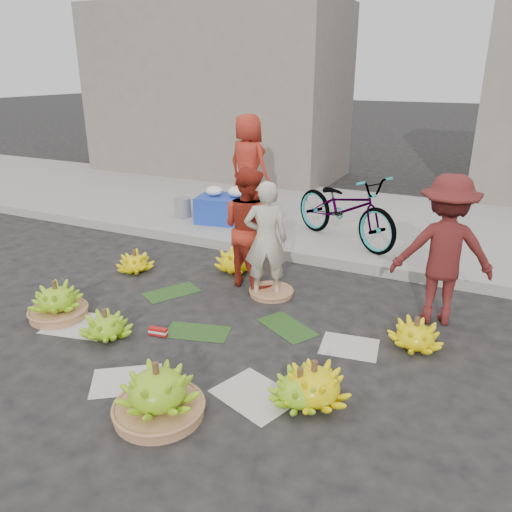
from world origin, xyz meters
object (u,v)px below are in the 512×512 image
at_px(banana_bunch_0, 57,302).
at_px(flower_table, 230,208).
at_px(vendor_cream, 266,240).
at_px(bicycle, 345,208).
at_px(banana_bunch_4, 314,383).

height_order(banana_bunch_0, flower_table, flower_table).
bearing_deg(vendor_cream, flower_table, -78.49).
bearing_deg(flower_table, vendor_cream, -62.08).
height_order(banana_bunch_0, bicycle, bicycle).
bearing_deg(bicycle, flower_table, 114.99).
distance_m(vendor_cream, bicycle, 2.02).
height_order(vendor_cream, bicycle, vendor_cream).
bearing_deg(banana_bunch_4, banana_bunch_0, 176.28).
distance_m(banana_bunch_4, vendor_cream, 2.15).
relative_size(vendor_cream, bicycle, 0.71).
xyz_separation_m(banana_bunch_4, vendor_cream, (-1.21, 1.70, 0.53)).
relative_size(banana_bunch_0, flower_table, 0.56).
relative_size(banana_bunch_0, vendor_cream, 0.46).
bearing_deg(banana_bunch_4, flower_table, 126.52).
bearing_deg(bicycle, banana_bunch_4, -137.96).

